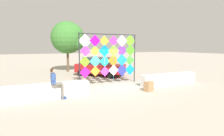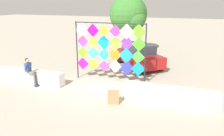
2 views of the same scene
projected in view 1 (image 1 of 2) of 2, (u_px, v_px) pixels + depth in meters
The scene contains 8 objects.
ground at pixel (113, 88), 11.66m from camera, with size 120.00×120.00×0.00m, color #ADA393.
plaza_ledge_left at pixel (46, 91), 9.38m from camera, with size 4.46×0.62×0.77m, color silver.
plaza_ledge_right at pixel (169, 79), 12.89m from camera, with size 4.46×0.62×0.77m, color silver.
kite_display_rack at pixel (110, 55), 12.73m from camera, with size 4.34×0.16×3.55m.
seated_vendor at pixel (56, 81), 9.12m from camera, with size 0.74×0.53×1.62m.
parked_car at pixel (100, 66), 16.70m from camera, with size 4.30×4.49×1.69m.
cardboard_box_large at pixel (149, 86), 10.91m from camera, with size 0.54×0.36×0.59m, color #9E754C.
tree_palm_like at pixel (69, 38), 19.06m from camera, with size 3.37×3.37×5.27m.
Camera 1 is at (-5.00, -10.28, 2.68)m, focal length 29.29 mm.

